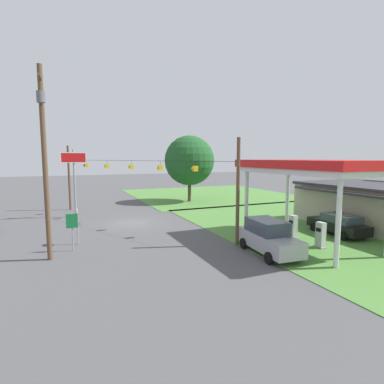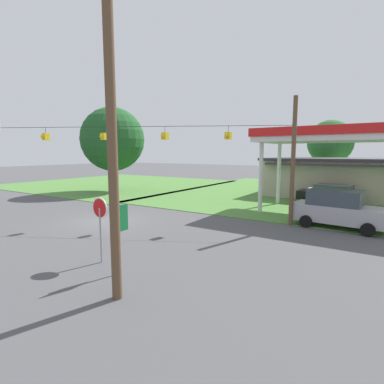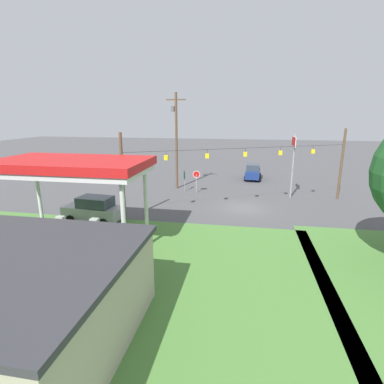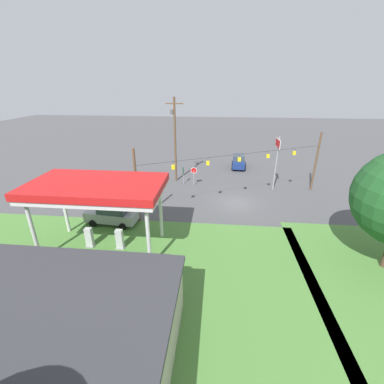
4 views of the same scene
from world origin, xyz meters
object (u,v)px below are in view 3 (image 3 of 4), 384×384
at_px(car_at_pumps_front, 94,209).
at_px(car_at_pumps_rear, 52,255).
at_px(route_sign, 184,177).
at_px(utility_pole_main, 176,137).
at_px(stop_sign_overhead, 293,153).
at_px(gas_station_canopy, 72,167).
at_px(car_on_crossroad, 253,172).
at_px(fuel_pump_near, 95,231).
at_px(fuel_pump_far, 61,229).
at_px(stop_sign_roadside, 196,177).

xyz_separation_m(car_at_pumps_front, car_at_pumps_rear, (-1.49, 7.73, -0.19)).
relative_size(route_sign, utility_pole_main, 0.22).
bearing_deg(stop_sign_overhead, gas_station_canopy, 41.55).
distance_m(gas_station_canopy, utility_pole_main, 16.54).
height_order(car_at_pumps_rear, route_sign, route_sign).
relative_size(gas_station_canopy, car_on_crossroad, 2.21).
bearing_deg(car_at_pumps_rear, fuel_pump_near, 85.84).
relative_size(gas_station_canopy, route_sign, 4.16).
relative_size(stop_sign_overhead, utility_pole_main, 0.61).
bearing_deg(fuel_pump_near, route_sign, -102.27).
relative_size(fuel_pump_near, route_sign, 0.72).
bearing_deg(car_at_pumps_rear, utility_pole_main, 87.69).
height_order(fuel_pump_far, utility_pole_main, utility_pole_main).
height_order(gas_station_canopy, stop_sign_roadside, gas_station_canopy).
bearing_deg(stop_sign_roadside, car_at_pumps_rear, -106.12).
bearing_deg(car_at_pumps_front, route_sign, -110.46).
bearing_deg(stop_sign_overhead, fuel_pump_far, 39.38).
bearing_deg(car_on_crossroad, fuel_pump_far, -27.04).
distance_m(car_at_pumps_front, car_at_pumps_rear, 7.87).
bearing_deg(gas_station_canopy, route_sign, -106.88).
xyz_separation_m(car_on_crossroad, stop_sign_roadside, (6.37, 8.47, 0.78)).
bearing_deg(stop_sign_overhead, car_at_pumps_front, 31.52).
xyz_separation_m(stop_sign_roadside, stop_sign_overhead, (-10.11, 0.28, 2.97)).
bearing_deg(route_sign, car_at_pumps_front, 64.05).
bearing_deg(stop_sign_roadside, car_at_pumps_front, -122.57).
bearing_deg(route_sign, fuel_pump_far, 68.73).
bearing_deg(gas_station_canopy, car_on_crossroad, -118.21).
bearing_deg(car_on_crossroad, car_at_pumps_front, -30.99).
distance_m(car_at_pumps_rear, stop_sign_overhead, 24.10).
relative_size(car_at_pumps_front, stop_sign_roadside, 2.01).
distance_m(car_at_pumps_front, route_sign, 12.28).
relative_size(car_on_crossroad, utility_pole_main, 0.41).
relative_size(fuel_pump_far, car_at_pumps_front, 0.34).
distance_m(gas_station_canopy, car_on_crossroad, 26.41).
relative_size(car_at_pumps_rear, stop_sign_roadside, 1.95).
height_order(fuel_pump_near, car_at_pumps_front, car_at_pumps_front).
relative_size(car_at_pumps_front, car_at_pumps_rear, 1.03).
height_order(route_sign, utility_pole_main, utility_pole_main).
bearing_deg(gas_station_canopy, stop_sign_overhead, -138.45).
relative_size(car_at_pumps_front, route_sign, 2.09).
bearing_deg(fuel_pump_near, stop_sign_roadside, -107.85).
xyz_separation_m(car_at_pumps_rear, stop_sign_roadside, (-5.31, -18.38, 0.95)).
bearing_deg(fuel_pump_far, route_sign, -111.27).
distance_m(fuel_pump_near, car_on_crossroad, 25.50).
xyz_separation_m(car_at_pumps_front, utility_pole_main, (-4.14, -12.32, 5.04)).
distance_m(fuel_pump_near, fuel_pump_far, 2.56).
height_order(gas_station_canopy, fuel_pump_near, gas_station_canopy).
height_order(gas_station_canopy, fuel_pump_far, gas_station_canopy).
xyz_separation_m(stop_sign_overhead, utility_pole_main, (12.77, -1.95, 1.31)).
bearing_deg(car_at_pumps_front, stop_sign_roadside, -117.07).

